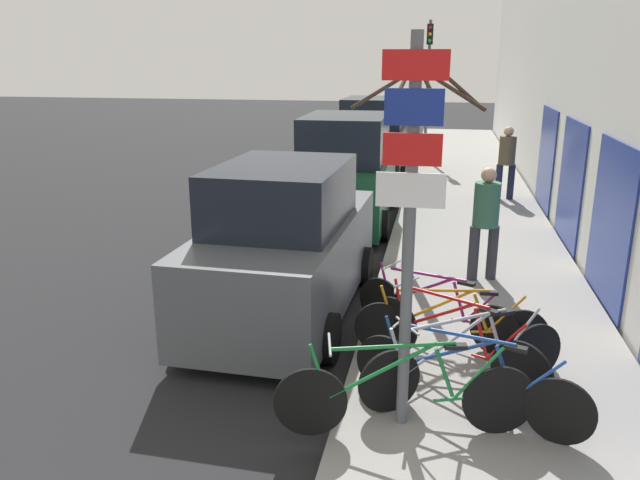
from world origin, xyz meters
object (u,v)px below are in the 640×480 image
(bicycle_2, at_px, (466,361))
(bicycle_3, at_px, (453,342))
(bicycle_0, at_px, (405,395))
(traffic_light, at_px, (428,72))
(parked_car_1, at_px, (346,174))
(parked_car_2, at_px, (374,142))
(parked_car_0, at_px, (286,247))
(pedestrian_far, at_px, (507,158))
(pedestrian_near, at_px, (486,216))
(bicycle_1, at_px, (466,381))
(signpost, at_px, (410,219))
(bicycle_4, at_px, (450,326))
(street_tree, at_px, (413,164))
(bicycle_5, at_px, (434,310))

(bicycle_2, bearing_deg, bicycle_3, -14.03)
(bicycle_0, xyz_separation_m, traffic_light, (-0.35, 16.46, 2.49))
(parked_car_1, bearing_deg, bicycle_0, -78.55)
(parked_car_2, height_order, traffic_light, traffic_light)
(parked_car_0, height_order, pedestrian_far, parked_car_0)
(bicycle_2, bearing_deg, pedestrian_near, -37.30)
(bicycle_1, relative_size, pedestrian_near, 1.26)
(bicycle_3, xyz_separation_m, parked_car_2, (-2.19, 12.19, 0.53))
(signpost, distance_m, bicycle_1, 1.73)
(bicycle_0, height_order, bicycle_4, bicycle_0)
(bicycle_1, height_order, parked_car_0, parked_car_0)
(signpost, height_order, bicycle_0, signpost)
(bicycle_2, bearing_deg, traffic_light, -28.27)
(bicycle_0, relative_size, parked_car_0, 0.53)
(bicycle_4, bearing_deg, bicycle_2, -174.07)
(parked_car_2, bearing_deg, bicycle_3, -79.06)
(bicycle_4, distance_m, pedestrian_far, 8.87)
(bicycle_3, xyz_separation_m, parked_car_0, (-2.26, 1.69, 0.43))
(bicycle_3, xyz_separation_m, pedestrian_near, (0.49, 3.24, 0.62))
(parked_car_0, xyz_separation_m, parked_car_2, (0.07, 10.51, 0.10))
(street_tree, bearing_deg, traffic_light, 90.62)
(signpost, xyz_separation_m, parked_car_0, (-1.79, 2.70, -1.16))
(signpost, xyz_separation_m, traffic_light, (-0.31, 16.27, 0.89))
(bicycle_3, height_order, pedestrian_far, pedestrian_far)
(bicycle_1, xyz_separation_m, parked_car_2, (-2.31, 12.98, 0.55))
(bicycle_0, xyz_separation_m, bicycle_2, (0.56, 0.81, -0.01))
(bicycle_0, xyz_separation_m, bicycle_3, (0.43, 1.20, -0.00))
(bicycle_0, distance_m, pedestrian_far, 10.61)
(traffic_light, bearing_deg, bicycle_0, -88.79)
(bicycle_3, bearing_deg, pedestrian_near, 26.21)
(parked_car_2, height_order, street_tree, street_tree)
(bicycle_2, height_order, traffic_light, traffic_light)
(bicycle_3, distance_m, bicycle_5, 0.97)
(signpost, distance_m, bicycle_0, 1.61)
(bicycle_0, relative_size, bicycle_5, 1.19)
(bicycle_4, bearing_deg, parked_car_0, 58.92)
(bicycle_3, xyz_separation_m, pedestrian_far, (1.33, 9.24, 0.62))
(bicycle_5, bearing_deg, street_tree, 35.71)
(signpost, relative_size, parked_car_2, 0.81)
(bicycle_0, relative_size, pedestrian_far, 1.33)
(street_tree, bearing_deg, bicycle_1, -79.43)
(bicycle_2, height_order, bicycle_4, bicycle_2)
(bicycle_5, xyz_separation_m, parked_car_1, (-2.04, 6.07, 0.52))
(bicycle_4, bearing_deg, bicycle_3, 178.91)
(bicycle_0, xyz_separation_m, street_tree, (-0.22, 4.56, 1.36))
(bicycle_1, xyz_separation_m, bicycle_5, (-0.33, 1.73, -0.01))
(bicycle_3, distance_m, pedestrian_near, 3.34)
(parked_car_1, height_order, traffic_light, traffic_light)
(signpost, bearing_deg, parked_car_0, 123.57)
(bicycle_1, distance_m, pedestrian_near, 4.10)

